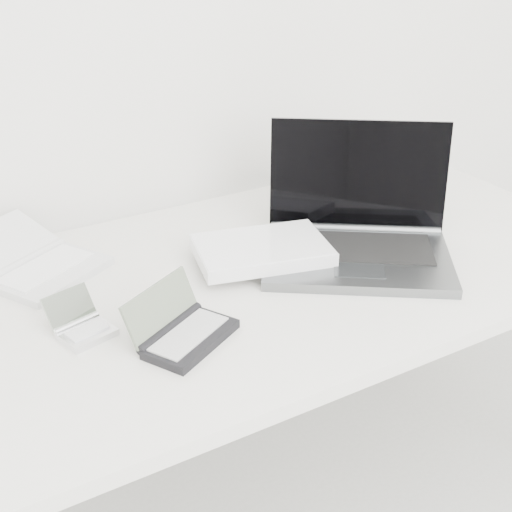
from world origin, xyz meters
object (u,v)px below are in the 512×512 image
netbook_open_white (36,264)px  palmtop_charcoal (182,331)px  desk (259,290)px  laptop_large (329,239)px

netbook_open_white → palmtop_charcoal: size_ratio=1.65×
desk → netbook_open_white: size_ratio=4.50×
laptop_large → netbook_open_white: size_ratio=1.67×
palmtop_charcoal → netbook_open_white: bearing=83.4°
laptop_large → desk: bearing=-153.1°
desk → palmtop_charcoal: palmtop_charcoal is taller
desk → laptop_large: (0.16, -0.02, 0.09)m
laptop_large → palmtop_charcoal: laptop_large is taller
desk → netbook_open_white: 0.47m
desk → netbook_open_white: netbook_open_white is taller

